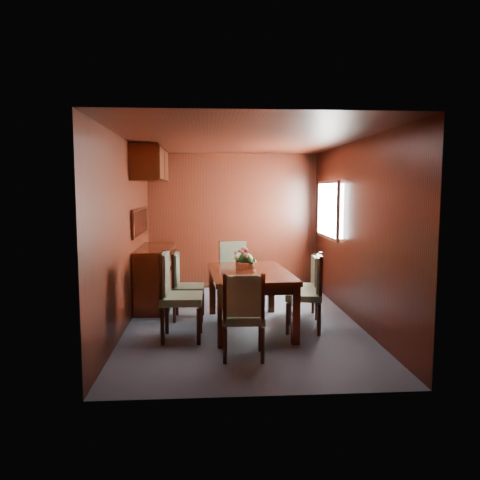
{
  "coord_description": "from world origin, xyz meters",
  "views": [
    {
      "loc": [
        -0.45,
        -6.06,
        1.76
      ],
      "look_at": [
        0.0,
        0.5,
        1.05
      ],
      "focal_mm": 35.0,
      "sensor_mm": 36.0,
      "label": 1
    }
  ],
  "objects": [
    {
      "name": "chair_right_far",
      "position": [
        0.92,
        0.23,
        0.48
      ],
      "size": [
        0.42,
        0.44,
        0.86
      ],
      "rotation": [
        0.0,
        0.0,
        1.49
      ],
      "color": "black",
      "rests_on": "ground"
    },
    {
      "name": "chair_head",
      "position": [
        -0.09,
        -1.38,
        0.51
      ],
      "size": [
        0.46,
        0.44,
        0.93
      ],
      "rotation": [
        0.0,
        0.0,
        -0.05
      ],
      "color": "black",
      "rests_on": "ground"
    },
    {
      "name": "room_shell",
      "position": [
        -0.1,
        0.33,
        1.63
      ],
      "size": [
        3.06,
        4.52,
        2.41
      ],
      "color": "black",
      "rests_on": "ground"
    },
    {
      "name": "chair_right_near",
      "position": [
        0.81,
        -0.43,
        0.54
      ],
      "size": [
        0.53,
        0.55,
        0.97
      ],
      "rotation": [
        0.0,
        0.0,
        1.35
      ],
      "color": "black",
      "rests_on": "ground"
    },
    {
      "name": "chair_left_far",
      "position": [
        -0.79,
        0.22,
        0.51
      ],
      "size": [
        0.43,
        0.45,
        0.92
      ],
      "rotation": [
        0.0,
        0.0,
        -1.61
      ],
      "color": "black",
      "rests_on": "ground"
    },
    {
      "name": "dining_table",
      "position": [
        0.07,
        -0.23,
        0.63
      ],
      "size": [
        1.07,
        1.62,
        0.73
      ],
      "rotation": [
        0.0,
        0.0,
        0.06
      ],
      "color": "black",
      "rests_on": "ground"
    },
    {
      "name": "chair_foot",
      "position": [
        -0.05,
        1.06,
        0.54
      ],
      "size": [
        0.53,
        0.51,
        0.98
      ],
      "rotation": [
        0.0,
        0.0,
        3.3
      ],
      "color": "black",
      "rests_on": "ground"
    },
    {
      "name": "flower_centerpiece",
      "position": [
        0.04,
        -0.0,
        0.87
      ],
      "size": [
        0.28,
        0.28,
        0.28
      ],
      "color": "#B65F37",
      "rests_on": "dining_table"
    },
    {
      "name": "ground",
      "position": [
        0.0,
        0.0,
        0.0
      ],
      "size": [
        4.5,
        4.5,
        0.0
      ],
      "primitive_type": "plane",
      "color": "#3C4552",
      "rests_on": "ground"
    },
    {
      "name": "sideboard",
      "position": [
        -1.25,
        1.0,
        0.45
      ],
      "size": [
        0.48,
        1.4,
        0.9
      ],
      "primitive_type": "cube",
      "color": "black",
      "rests_on": "ground"
    },
    {
      "name": "chair_left_near",
      "position": [
        -0.84,
        -0.64,
        0.58
      ],
      "size": [
        0.49,
        0.51,
        1.05
      ],
      "rotation": [
        0.0,
        0.0,
        -1.6
      ],
      "color": "black",
      "rests_on": "ground"
    }
  ]
}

